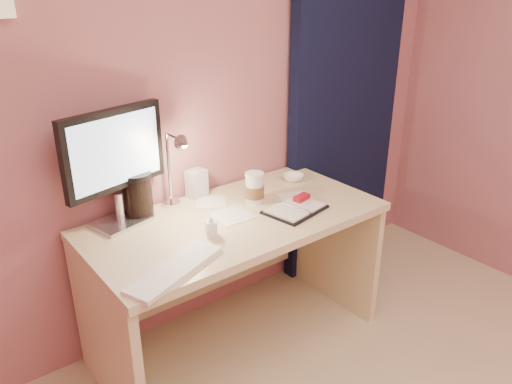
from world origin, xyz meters
TOP-DOWN VIEW (x-y plane):
  - room at (0.95, 1.69)m, footprint 3.50×3.50m
  - desk at (0.00, 1.45)m, footprint 1.40×0.70m
  - monitor at (-0.45, 1.64)m, footprint 0.49×0.23m
  - keyboard at (-0.46, 1.14)m, footprint 0.46×0.28m
  - planner at (0.27, 1.26)m, footprint 0.31×0.26m
  - paper_a at (-0.01, 1.40)m, footprint 0.18×0.18m
  - paper_b at (0.36, 1.36)m, footprint 0.19×0.19m
  - paper_c at (-0.00, 1.59)m, footprint 0.20×0.20m
  - coffee_cup at (0.17, 1.45)m, footprint 0.10×0.10m
  - bowl at (0.51, 1.55)m, footprint 0.14×0.14m
  - lotion_bottle at (-0.19, 1.29)m, footprint 0.06×0.06m
  - dark_jar at (-0.35, 1.66)m, footprint 0.14×0.14m
  - product_box at (-0.02, 1.69)m, footprint 0.11×0.09m
  - desk_lamp at (-0.17, 1.59)m, footprint 0.09×0.24m

SIDE VIEW (x-z plane):
  - desk at x=0.00m, z-range 0.14..0.87m
  - paper_c at x=0.00m, z-range 0.73..0.73m
  - paper_b at x=0.36m, z-range 0.73..0.73m
  - paper_a at x=-0.01m, z-range 0.73..0.73m
  - keyboard at x=-0.46m, z-range 0.73..0.75m
  - planner at x=0.27m, z-range 0.72..0.76m
  - bowl at x=0.51m, z-range 0.73..0.77m
  - lotion_bottle at x=-0.19m, z-range 0.73..0.83m
  - product_box at x=-0.02m, z-range 0.73..0.87m
  - coffee_cup at x=0.17m, z-range 0.73..0.88m
  - dark_jar at x=-0.35m, z-range 0.73..0.92m
  - desk_lamp at x=-0.17m, z-range 0.78..1.17m
  - monitor at x=-0.45m, z-range 0.78..1.31m
  - room at x=0.95m, z-range -0.61..2.89m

